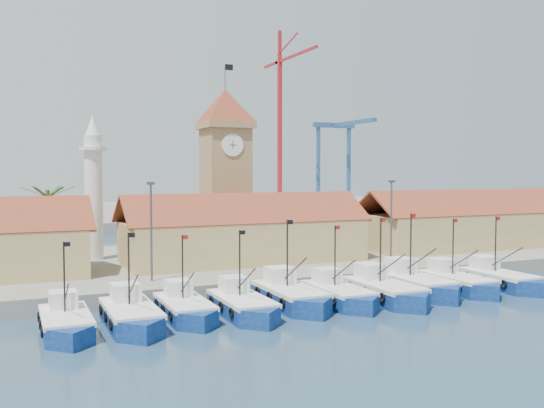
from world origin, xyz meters
name	(u,v)px	position (x,y,z in m)	size (l,w,h in m)	color
ground	(332,313)	(0.00, 0.00, 0.00)	(400.00, 400.00, 0.00)	#1E3E52
quay	(231,263)	(0.00, 24.00, 0.75)	(140.00, 32.00, 1.50)	gray
terminal	(114,213)	(0.00, 110.00, 1.00)	(240.00, 80.00, 2.00)	gray
boat_0	(66,325)	(-20.28, 1.88, 0.71)	(3.31, 9.06, 6.86)	navy
boat_1	(132,317)	(-15.70, 1.92, 0.76)	(3.55, 9.72, 7.35)	navy
boat_2	(186,310)	(-11.34, 2.90, 0.71)	(3.31, 9.07, 6.86)	navy
boat_3	(244,307)	(-6.90, 1.89, 0.74)	(3.46, 9.48, 7.18)	navy
boat_4	(292,298)	(-1.99, 3.30, 0.80)	(3.75, 10.28, 7.78)	navy
boat_5	(340,296)	(2.20, 2.49, 0.74)	(3.47, 9.50, 7.18)	navy
boat_6	(386,293)	(6.51, 1.85, 0.81)	(3.76, 10.30, 7.79)	navy
boat_7	(417,286)	(10.87, 3.30, 0.82)	(3.84, 10.51, 7.95)	navy
boat_8	(459,284)	(15.43, 2.84, 0.76)	(3.53, 9.68, 7.32)	navy
boat_9	(502,281)	(20.40, 2.44, 0.77)	(3.58, 9.80, 7.41)	navy
hall_center	(244,239)	(0.00, 20.00, 3.99)	(27.04, 10.13, 7.61)	tan
hall_right	(470,228)	(32.00, 20.00, 3.99)	(31.20, 10.13, 7.61)	tan
clock_tower	(225,167)	(0.00, 26.00, 11.96)	(5.80, 5.80, 22.70)	#9E7C51
minaret	(94,187)	(-15.00, 28.00, 9.73)	(3.00, 3.00, 16.30)	silver
palm_tree	(48,220)	(-20.00, 26.00, 6.25)	(5.60, 5.03, 8.39)	brown
lamp_posts	(277,222)	(0.50, 12.00, 6.48)	(80.70, 0.25, 9.03)	#3F3F44
crane_red_right	(281,110)	(42.72, 103.91, 27.58)	(1.00, 31.06, 46.40)	#AD1A22
gantry	(340,140)	(62.00, 106.65, 20.04)	(13.00, 22.00, 23.20)	#2C5386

